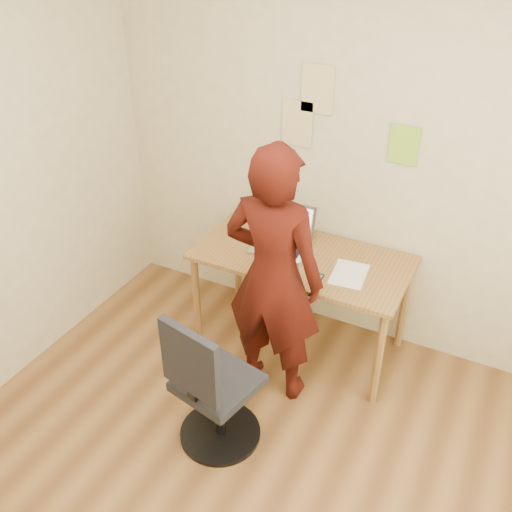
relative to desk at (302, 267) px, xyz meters
The scene contains 10 objects.
room 1.56m from the desk, 82.36° to the right, with size 3.58×3.58×2.78m.
desk is the anchor object (origin of this frame).
laptop 0.23m from the desk, 161.19° to the left, with size 0.39×0.35×0.26m.
paper_sheet 0.36m from the desk, ahead, with size 0.21×0.30×0.00m, color white.
phone 0.29m from the desk, 48.74° to the right, with size 0.07×0.13×0.01m.
wall_note_left 0.94m from the desk, 122.09° to the left, with size 0.21×0.00×0.30m, color #DFC385.
wall_note_mid 1.14m from the desk, 105.46° to the left, with size 0.21×0.00×0.30m, color #DFC385.
wall_note_right 1.01m from the desk, 36.98° to the left, with size 0.18×0.00×0.24m, color #8ED22F.
office_chair 1.07m from the desk, 95.17° to the right, with size 0.48×0.49×0.93m.
person 0.48m from the desk, 89.61° to the right, with size 0.61×0.40×1.69m, color #380D07.
Camera 1 is at (0.98, -1.55, 2.75)m, focal length 40.00 mm.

